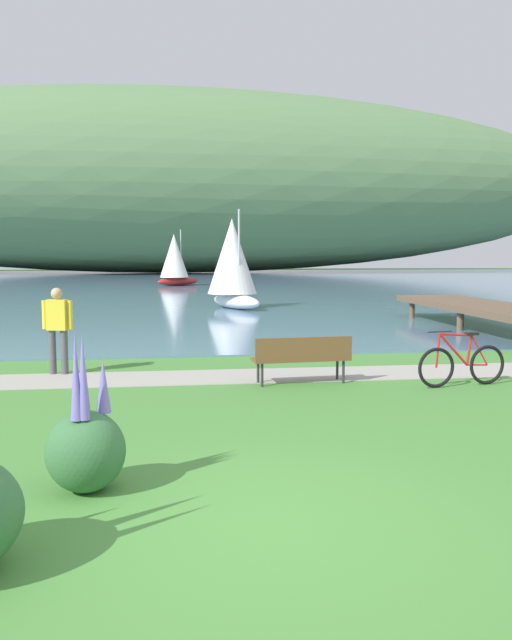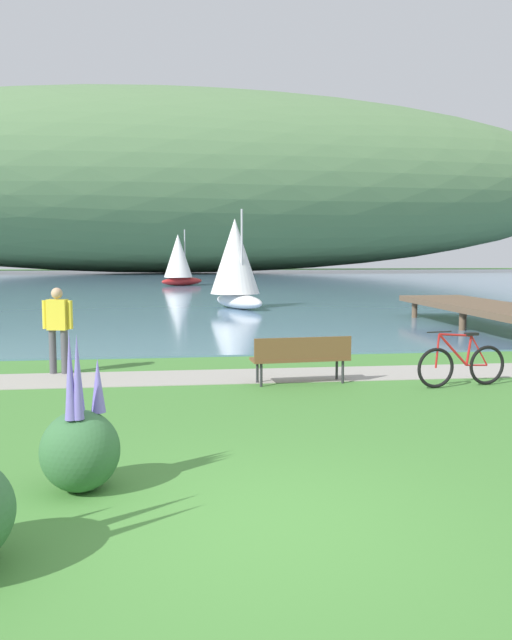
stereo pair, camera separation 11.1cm
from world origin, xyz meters
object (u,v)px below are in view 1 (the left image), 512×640
object	(u,v)px
sailboat_nearest_to_shore	(233,262)
sailboat_mid_bay	(175,259)
person_at_shoreline	(58,325)
park_bench_near_camera	(302,356)
bicycle_leaning_near_bench	(462,364)

from	to	relation	value
sailboat_nearest_to_shore	sailboat_mid_bay	xyz separation A→B (m)	(-2.34, 20.54, -0.02)
person_at_shoreline	sailboat_mid_bay	distance (m)	35.40
sailboat_nearest_to_shore	sailboat_mid_bay	bearing A→B (deg)	96.51
park_bench_near_camera	sailboat_mid_bay	world-z (taller)	sailboat_mid_bay
sailboat_mid_bay	park_bench_near_camera	bearing A→B (deg)	-86.82
bicycle_leaning_near_bench	sailboat_nearest_to_shore	distance (m)	17.14
person_at_shoreline	sailboat_mid_bay	world-z (taller)	sailboat_mid_bay
park_bench_near_camera	person_at_shoreline	xyz separation A→B (m)	(-4.56, 1.56, 0.46)
sailboat_nearest_to_shore	sailboat_mid_bay	size ratio (longest dim) A/B	1.01
bicycle_leaning_near_bench	sailboat_mid_bay	bearing A→B (deg)	97.39
bicycle_leaning_near_bench	person_at_shoreline	bearing A→B (deg)	163.91
bicycle_leaning_near_bench	sailboat_mid_bay	world-z (taller)	sailboat_mid_bay
park_bench_near_camera	bicycle_leaning_near_bench	distance (m)	2.86
bicycle_leaning_near_bench	sailboat_nearest_to_shore	bearing A→B (deg)	98.46
park_bench_near_camera	sailboat_nearest_to_shore	size ratio (longest dim) A/B	0.44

